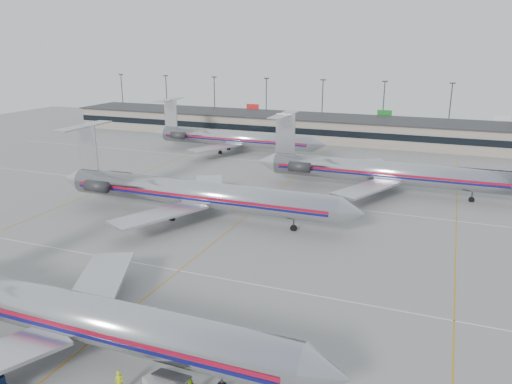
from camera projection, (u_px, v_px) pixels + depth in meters
The scene contains 9 objects.
ground at pixel (128, 312), 49.18m from camera, with size 260.00×260.00×0.00m, color gray.
apron_markings at pixel (179, 271), 58.10m from camera, with size 160.00×0.15×0.02m, color silver.
terminal at pixel (341, 129), 135.66m from camera, with size 162.00×17.00×6.25m.
light_mast_row at pixel (352, 103), 146.62m from camera, with size 163.60×0.40×15.28m.
jet_foreground at pixel (53, 309), 42.34m from camera, with size 49.33×29.05×12.91m.
jet_second_row at pixel (192, 193), 75.07m from camera, with size 50.26×29.59×13.15m.
jet_third_row at pixel (381, 172), 87.58m from camera, with size 48.29×29.70×13.20m.
jet_back_row at pixel (232, 138), 120.10m from camera, with size 45.16×27.78×12.35m.
ramp_worker_near at pixel (120, 382), 37.47m from camera, with size 0.69×0.45×1.90m, color #C0DF15.
Camera 1 is at (27.78, -36.09, 25.39)m, focal length 35.00 mm.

